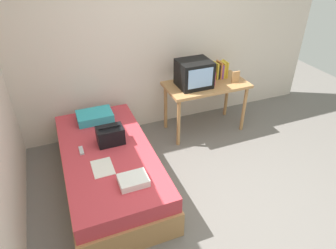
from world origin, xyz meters
name	(u,v)px	position (x,y,z in m)	size (l,w,h in m)	color
ground_plane	(221,210)	(0.00, 0.00, 0.00)	(8.00, 8.00, 0.00)	slate
wall_back	(155,39)	(0.00, 2.00, 1.30)	(5.20, 0.10, 2.60)	beige
bed	(109,167)	(-1.00, 0.85, 0.24)	(1.00, 2.00, 0.49)	#B27F4C
desk	(206,90)	(0.57, 1.51, 0.65)	(1.16, 0.60, 0.75)	#B27F4C
tv	(194,74)	(0.37, 1.51, 0.93)	(0.44, 0.39, 0.36)	black
water_bottle	(213,79)	(0.62, 1.43, 0.84)	(0.07, 0.07, 0.19)	#E53372
book_row	(220,70)	(0.85, 1.63, 0.86)	(0.18, 0.16, 0.24)	gold
picture_frame	(236,77)	(0.96, 1.40, 0.83)	(0.11, 0.02, 0.16)	#B27F4C
pillow	(95,116)	(-1.00, 1.55, 0.54)	(0.44, 0.31, 0.11)	#33A8B7
handbag	(110,135)	(-0.93, 0.98, 0.59)	(0.30, 0.20, 0.22)	black
magazine	(103,168)	(-1.11, 0.58, 0.49)	(0.21, 0.29, 0.01)	white
remote_dark	(133,178)	(-0.86, 0.31, 0.50)	(0.04, 0.16, 0.02)	black
remote_silver	(81,151)	(-1.27, 0.94, 0.50)	(0.04, 0.14, 0.02)	#B7B7BC
folded_towel	(133,180)	(-0.87, 0.25, 0.52)	(0.28, 0.22, 0.07)	white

